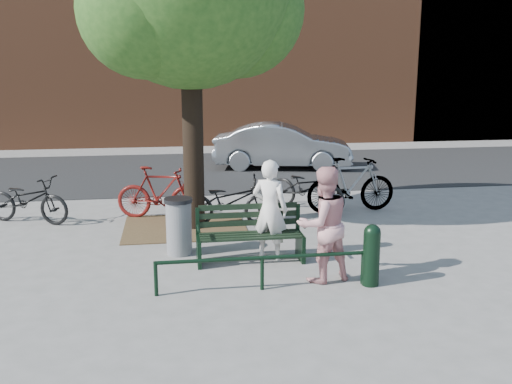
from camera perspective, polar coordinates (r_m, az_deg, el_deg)
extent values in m
plane|color=gray|center=(9.43, -0.57, -6.99)|extent=(90.00, 90.00, 0.00)
cube|color=brown|center=(11.45, -7.11, -3.51)|extent=(2.40, 2.00, 0.02)
cube|color=black|center=(17.63, -4.48, 2.19)|extent=(40.00, 7.00, 0.01)
cube|color=black|center=(9.29, -5.74, -5.91)|extent=(0.06, 0.52, 0.45)
cube|color=black|center=(9.38, -5.88, -2.89)|extent=(0.06, 0.06, 0.44)
cylinder|color=black|center=(9.07, -5.76, -3.68)|extent=(0.04, 0.36, 0.04)
cube|color=black|center=(9.51, 4.46, -5.44)|extent=(0.06, 0.52, 0.45)
cube|color=black|center=(9.60, 4.20, -2.50)|extent=(0.06, 0.06, 0.44)
cylinder|color=black|center=(9.30, 4.65, -3.25)|extent=(0.04, 0.36, 0.04)
cube|color=black|center=(9.29, -0.58, -4.38)|extent=(1.64, 0.46, 0.04)
cube|color=black|center=(9.43, -0.78, -2.29)|extent=(1.64, 0.03, 0.47)
cylinder|color=black|center=(8.14, -9.98, -8.55)|extent=(0.06, 0.06, 0.50)
cylinder|color=black|center=(8.23, 0.62, -8.11)|extent=(0.06, 0.06, 0.50)
cylinder|color=black|center=(8.59, 10.62, -7.44)|extent=(0.06, 0.06, 0.50)
cylinder|color=black|center=(8.15, 0.62, -6.59)|extent=(3.00, 0.06, 0.06)
cylinder|color=black|center=(11.08, -6.34, 5.96)|extent=(0.40, 0.40, 3.80)
sphere|color=#204916|center=(11.43, -1.96, 17.77)|extent=(2.60, 2.60, 2.60)
sphere|color=#204916|center=(10.65, -11.04, 17.41)|extent=(2.40, 2.40, 2.40)
imported|color=white|center=(9.39, 1.39, -1.77)|extent=(0.73, 0.65, 1.67)
imported|color=#D79494|center=(8.46, 6.74, -3.24)|extent=(0.98, 0.85, 1.73)
cylinder|color=black|center=(8.52, 11.44, -6.58)|extent=(0.25, 0.25, 0.80)
sphere|color=black|center=(8.40, 11.56, -4.00)|extent=(0.25, 0.25, 0.25)
cylinder|color=gray|center=(9.78, -7.71, -3.60)|extent=(0.43, 0.43, 0.91)
cylinder|color=black|center=(9.66, -7.80, -0.82)|extent=(0.48, 0.48, 0.06)
imported|color=black|center=(12.50, -21.87, -0.72)|extent=(1.95, 1.32, 0.97)
imported|color=#580F0C|center=(12.07, -9.55, -0.08)|extent=(1.92, 0.96, 1.11)
imported|color=black|center=(11.37, -2.73, -0.94)|extent=(2.00, 0.88, 1.02)
imported|color=gray|center=(12.62, 9.50, 0.72)|extent=(2.07, 0.76, 1.22)
imported|color=black|center=(12.67, 5.13, 0.42)|extent=(1.80, 1.88, 1.01)
imported|color=gray|center=(17.85, 2.66, 4.60)|extent=(4.48, 2.32, 1.41)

